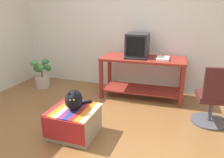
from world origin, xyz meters
TOP-DOWN VIEW (x-y plane):
  - ground_plane at (0.00, 0.00)m, footprint 14.00×14.00m
  - back_wall at (0.00, 2.05)m, footprint 8.00×0.10m
  - desk at (0.33, 1.60)m, footprint 1.53×0.71m
  - tv_monitor at (0.20, 1.68)m, footprint 0.41×0.45m
  - keyboard at (0.23, 1.45)m, footprint 0.41×0.18m
  - book at (0.68, 1.58)m, footprint 0.24×0.29m
  - ottoman_with_blanket at (-0.22, 0.02)m, footprint 0.59×0.59m
  - cat at (-0.23, 0.05)m, footprint 0.35×0.45m
  - potted_plant at (-1.74, 1.41)m, footprint 0.40×0.37m
  - office_chair at (1.50, 0.93)m, footprint 0.52×0.52m
  - pen at (0.69, 1.60)m, footprint 0.13×0.06m

SIDE VIEW (x-z plane):
  - ground_plane at x=0.00m, z-range 0.00..0.00m
  - ottoman_with_blanket at x=-0.22m, z-range 0.00..0.38m
  - potted_plant at x=-1.74m, z-range -0.04..0.55m
  - office_chair at x=1.50m, z-range -0.06..0.83m
  - cat at x=-0.23m, z-range 0.36..0.64m
  - desk at x=0.33m, z-range 0.14..0.89m
  - pen at x=0.69m, z-range 0.75..0.76m
  - keyboard at x=0.23m, z-range 0.75..0.77m
  - book at x=0.68m, z-range 0.75..0.79m
  - tv_monitor at x=0.20m, z-range 0.75..1.16m
  - back_wall at x=0.00m, z-range 0.00..2.60m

